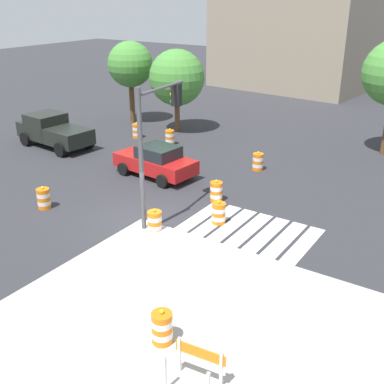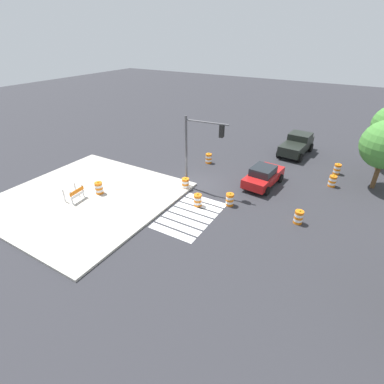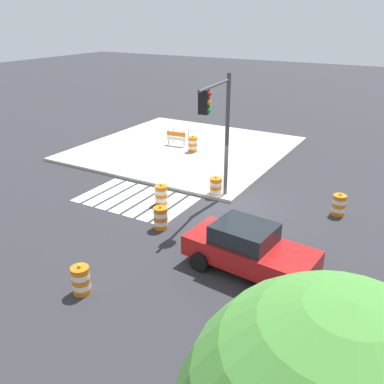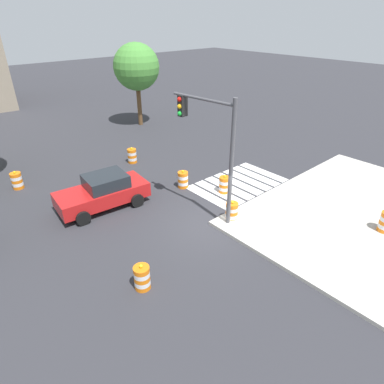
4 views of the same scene
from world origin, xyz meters
TOP-DOWN VIEW (x-y plane):
  - ground_plane at (0.00, 0.00)m, footprint 120.00×120.00m
  - sidewalk_corner at (6.00, -6.00)m, footprint 12.00×12.00m
  - crosswalk_stripes at (4.00, 1.80)m, footprint 5.10×3.20m
  - sports_car at (-2.72, 4.53)m, footprint 4.46×2.46m
  - pickup_truck at (-11.10, 5.19)m, footprint 5.30×2.71m
  - traffic_barrel_near_corner at (-5.33, 9.34)m, footprint 0.56×0.56m
  - traffic_barrel_crosswalk_end at (1.02, -0.44)m, footprint 0.56×0.56m
  - traffic_barrel_median_near at (1.20, 8.22)m, footprint 0.56×0.56m
  - traffic_barrel_median_far at (1.44, 3.52)m, footprint 0.56×0.56m
  - traffic_barrel_far_curb at (-4.40, -1.27)m, footprint 0.56×0.56m
  - traffic_barrel_lane_center at (-7.97, 9.36)m, footprint 0.56×0.56m
  - traffic_barrel_opposite_curb at (2.69, 1.62)m, footprint 0.56×0.56m
  - traffic_barrel_on_sidewalk at (5.15, -5.49)m, footprint 0.56×0.56m
  - construction_barricade at (6.69, -6.19)m, footprint 1.31×0.90m
  - traffic_light_pole at (0.47, 0.53)m, footprint 0.66×3.28m
  - street_tree_streetside_mid at (-10.85, 12.39)m, footprint 3.14×3.14m
  - street_tree_streetside_far at (-6.75, 12.16)m, footprint 3.63×3.63m

SIDE VIEW (x-z plane):
  - ground_plane at x=0.00m, z-range 0.00..0.00m
  - crosswalk_stripes at x=4.00m, z-range 0.00..0.02m
  - sidewalk_corner at x=6.00m, z-range 0.00..0.15m
  - traffic_barrel_near_corner at x=-5.33m, z-range -0.06..0.96m
  - traffic_barrel_crosswalk_end at x=1.02m, z-range -0.06..0.96m
  - traffic_barrel_median_near at x=1.20m, z-range -0.06..0.96m
  - traffic_barrel_median_far at x=1.44m, z-range -0.06..0.96m
  - traffic_barrel_far_curb at x=-4.40m, z-range -0.06..0.96m
  - traffic_barrel_lane_center at x=-7.97m, z-range -0.06..0.96m
  - traffic_barrel_opposite_curb at x=2.69m, z-range -0.06..0.96m
  - traffic_barrel_on_sidewalk at x=5.15m, z-range 0.09..1.11m
  - construction_barricade at x=6.69m, z-range 0.22..1.22m
  - sports_car at x=-2.72m, z-range 0.00..1.63m
  - pickup_truck at x=-11.10m, z-range 0.01..1.93m
  - street_tree_streetside_far at x=-6.75m, z-range 0.86..6.24m
  - traffic_light_pole at x=0.47m, z-range 1.16..6.66m
  - street_tree_streetside_mid at x=-10.85m, z-range 1.22..6.86m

